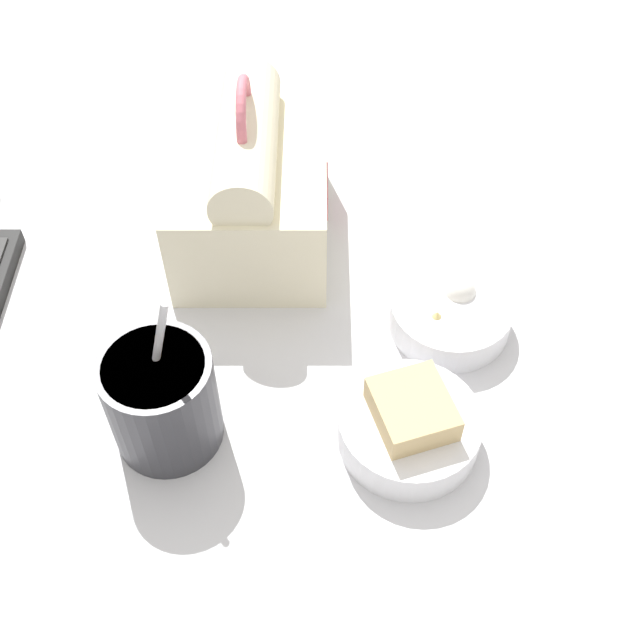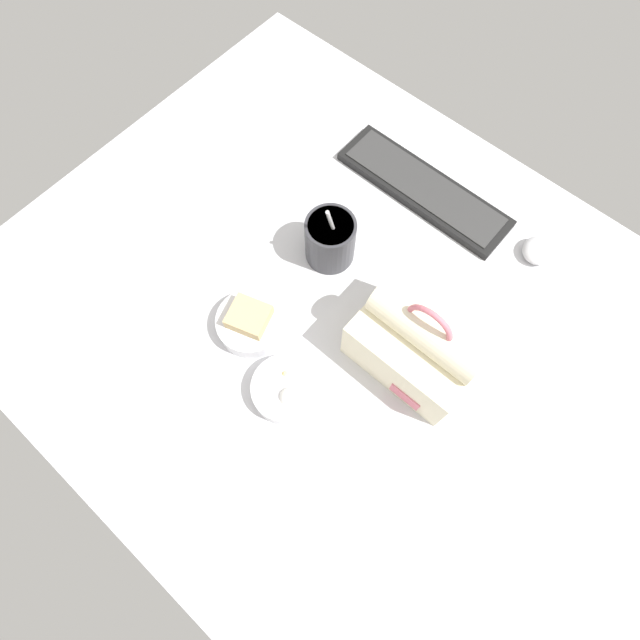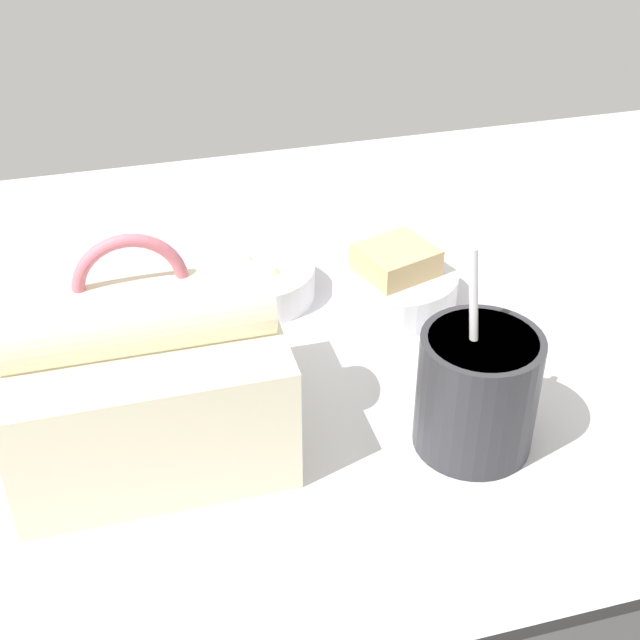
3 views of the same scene
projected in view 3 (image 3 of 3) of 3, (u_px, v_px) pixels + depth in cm
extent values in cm
cube|color=silver|center=(299.00, 409.00, 81.17)|extent=(140.00, 110.00, 2.00)
cube|color=#EFE5C1|center=(147.00, 393.00, 72.45)|extent=(21.99, 16.33, 11.49)
cylinder|color=#EFE5C1|center=(136.00, 317.00, 68.22)|extent=(20.89, 6.32, 6.32)
cube|color=#DB707F|center=(96.00, 367.00, 79.65)|extent=(6.16, 0.30, 3.45)
torus|color=#DB707F|center=(131.00, 286.00, 66.62)|extent=(8.70, 1.00, 8.70)
cylinder|color=#333338|center=(477.00, 392.00, 73.18)|extent=(10.00, 10.00, 10.72)
cylinder|color=gold|center=(483.00, 342.00, 70.32)|extent=(8.80, 8.80, 0.60)
cylinder|color=silver|center=(474.00, 325.00, 69.73)|extent=(0.70, 3.66, 12.13)
cylinder|color=silver|center=(395.00, 287.00, 93.00)|extent=(13.08, 13.08, 3.78)
cube|color=tan|center=(396.00, 270.00, 91.83)|extent=(8.86, 8.44, 5.29)
cylinder|color=silver|center=(258.00, 281.00, 94.26)|extent=(12.45, 12.45, 3.56)
ellipsoid|color=white|center=(238.00, 267.00, 93.77)|extent=(3.39, 3.39, 3.98)
cone|color=#F4DB84|center=(276.00, 279.00, 92.65)|extent=(5.62, 5.62, 3.03)
sphere|color=black|center=(247.00, 262.00, 97.06)|extent=(1.49, 1.49, 1.49)
sphere|color=black|center=(244.00, 266.00, 96.37)|extent=(1.49, 1.49, 1.49)
sphere|color=black|center=(245.00, 270.00, 95.64)|extent=(1.49, 1.49, 1.49)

